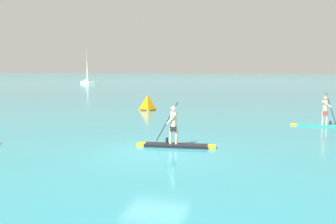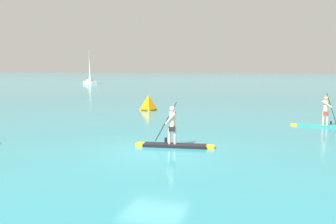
{
  "view_description": "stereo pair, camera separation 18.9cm",
  "coord_description": "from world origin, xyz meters",
  "px_view_note": "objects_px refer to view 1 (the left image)",
  "views": [
    {
      "loc": [
        4.51,
        -13.72,
        3.31
      ],
      "look_at": [
        -1.52,
        6.98,
        0.77
      ],
      "focal_mm": 39.75,
      "sensor_mm": 36.0,
      "label": 1
    },
    {
      "loc": [
        4.7,
        -13.67,
        3.31
      ],
      "look_at": [
        -1.52,
        6.98,
        0.77
      ],
      "focal_mm": 39.75,
      "sensor_mm": 36.0,
      "label": 2
    }
  ],
  "objects_px": {
    "race_marker_buoy": "(148,103)",
    "sailboat_left_horizon": "(87,80)",
    "paddleboarder_mid_center": "(175,139)",
    "paddleboarder_far_right": "(324,120)"
  },
  "relations": [
    {
      "from": "paddleboarder_mid_center",
      "to": "race_marker_buoy",
      "type": "distance_m",
      "value": 14.15
    },
    {
      "from": "paddleboarder_mid_center",
      "to": "sailboat_left_horizon",
      "type": "xyz_separation_m",
      "value": [
        -34.43,
        55.99,
        0.57
      ]
    },
    {
      "from": "paddleboarder_far_right",
      "to": "race_marker_buoy",
      "type": "bearing_deg",
      "value": 159.91
    },
    {
      "from": "race_marker_buoy",
      "to": "sailboat_left_horizon",
      "type": "height_order",
      "value": "sailboat_left_horizon"
    },
    {
      "from": "paddleboarder_far_right",
      "to": "sailboat_left_horizon",
      "type": "xyz_separation_m",
      "value": [
        -41.16,
        48.24,
        0.55
      ]
    },
    {
      "from": "paddleboarder_mid_center",
      "to": "sailboat_left_horizon",
      "type": "height_order",
      "value": "sailboat_left_horizon"
    },
    {
      "from": "paddleboarder_mid_center",
      "to": "paddleboarder_far_right",
      "type": "relative_size",
      "value": 0.95
    },
    {
      "from": "paddleboarder_mid_center",
      "to": "sailboat_left_horizon",
      "type": "distance_m",
      "value": 65.73
    },
    {
      "from": "race_marker_buoy",
      "to": "sailboat_left_horizon",
      "type": "xyz_separation_m",
      "value": [
        -28.68,
        43.06,
        0.37
      ]
    },
    {
      "from": "paddleboarder_mid_center",
      "to": "sailboat_left_horizon",
      "type": "relative_size",
      "value": 0.46
    }
  ]
}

